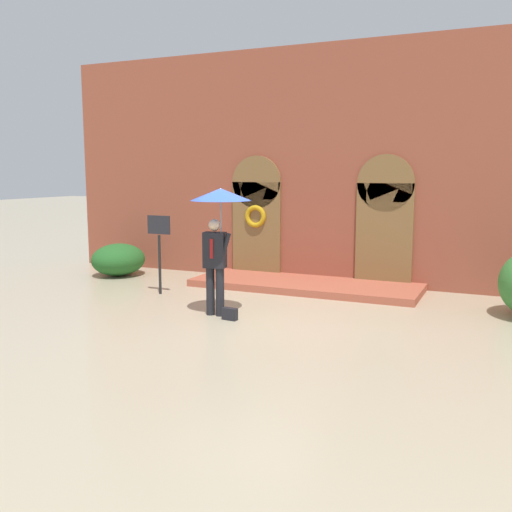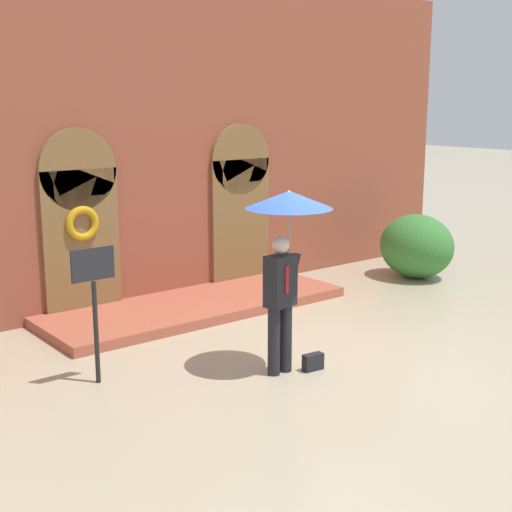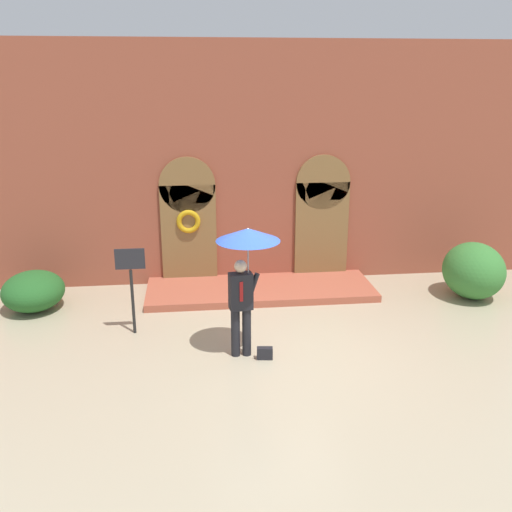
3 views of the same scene
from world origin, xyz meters
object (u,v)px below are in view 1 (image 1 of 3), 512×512
(sign_post, at_px, (159,241))
(handbag, at_px, (230,314))
(person_with_umbrella, at_px, (219,213))
(shrub_left, at_px, (118,260))

(sign_post, bearing_deg, handbag, -29.68)
(handbag, bearing_deg, sign_post, 156.25)
(person_with_umbrella, bearing_deg, shrub_left, 148.76)
(handbag, distance_m, sign_post, 2.95)
(shrub_left, bearing_deg, handbag, -31.39)
(handbag, bearing_deg, shrub_left, 154.54)
(person_with_umbrella, xyz_separation_m, handbag, (0.30, -0.20, -1.80))
(handbag, relative_size, shrub_left, 0.19)
(shrub_left, bearing_deg, person_with_umbrella, -31.24)
(person_with_umbrella, relative_size, shrub_left, 1.63)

